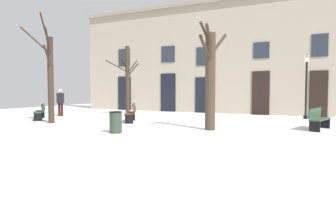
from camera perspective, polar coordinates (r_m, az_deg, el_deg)
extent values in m
plane|color=white|center=(12.83, -3.05, -4.10)|extent=(32.56, 32.56, 0.00)
cube|color=tan|center=(20.34, 8.06, 9.46)|extent=(20.35, 0.40, 7.76)
cube|color=gray|center=(20.83, 7.92, 19.50)|extent=(20.35, 0.30, 0.24)
cube|color=black|center=(22.99, -8.51, 2.29)|extent=(1.15, 0.08, 2.61)
cube|color=#262D38|center=(23.13, -8.56, 9.17)|extent=(1.03, 0.06, 1.33)
cube|color=black|center=(21.11, 0.02, 2.45)|extent=(1.16, 0.08, 2.76)
cube|color=#262D38|center=(21.26, 0.02, 9.91)|extent=(1.04, 0.06, 1.16)
cube|color=black|center=(20.08, 7.08, 1.95)|extent=(1.25, 0.08, 2.44)
cube|color=#262D38|center=(20.21, 7.13, 9.46)|extent=(1.13, 0.06, 1.24)
cube|color=black|center=(19.23, 17.68, 2.24)|extent=(1.07, 0.08, 2.75)
cube|color=#262D38|center=(19.38, 17.80, 10.17)|extent=(0.96, 0.06, 1.00)
cube|color=black|center=(19.05, 27.37, 1.96)|extent=(0.97, 0.08, 2.70)
cube|color=#262D38|center=(19.22, 27.58, 10.33)|extent=(0.87, 0.06, 1.30)
cylinder|color=#423326|center=(11.54, 8.27, 4.52)|extent=(0.40, 0.40, 3.79)
cylinder|color=#423326|center=(11.32, 7.33, 10.85)|extent=(0.31, 0.85, 0.99)
cylinder|color=#423326|center=(11.90, 9.79, 11.50)|extent=(0.58, 0.76, 0.94)
cylinder|color=#423326|center=(11.26, 7.96, 13.26)|extent=(0.27, 1.01, 0.77)
cylinder|color=#423326|center=(10.99, 8.35, 11.07)|extent=(0.52, 1.33, 0.94)
cylinder|color=#423326|center=(11.26, 7.39, 13.61)|extent=(0.17, 1.07, 0.78)
cylinder|color=#382B1E|center=(14.89, -21.99, 4.50)|extent=(0.28, 0.28, 4.06)
cylinder|color=#382B1E|center=(14.60, -22.89, 13.15)|extent=(0.62, 1.06, 1.43)
cylinder|color=#382B1E|center=(14.60, -22.47, 11.76)|extent=(0.65, 0.83, 1.00)
cylinder|color=#382B1E|center=(15.21, -24.53, 11.44)|extent=(1.14, 0.82, 1.26)
cylinder|color=#382B1E|center=(14.36, -22.55, 8.76)|extent=(0.81, 1.07, 0.93)
cylinder|color=#382B1E|center=(14.55, -22.37, 10.53)|extent=(0.69, 0.82, 0.81)
cylinder|color=#382B1E|center=(17.89, -7.94, 4.64)|extent=(0.25, 0.25, 4.21)
cylinder|color=#382B1E|center=(17.69, -7.03, 7.41)|extent=(0.80, 0.17, 0.77)
cylinder|color=#382B1E|center=(17.71, -10.00, 7.49)|extent=(0.85, 1.16, 0.70)
cylinder|color=#382B1E|center=(17.81, -6.91, 6.80)|extent=(0.74, 0.24, 0.82)
cylinder|color=#382B1E|center=(18.34, -8.61, 7.89)|extent=(0.84, 0.49, 0.89)
cylinder|color=black|center=(17.41, 25.41, 2.56)|extent=(0.10, 0.10, 3.08)
cylinder|color=black|center=(17.47, 25.30, -2.16)|extent=(0.22, 0.22, 0.20)
cube|color=beige|center=(17.49, 25.54, 8.20)|extent=(0.24, 0.24, 0.36)
cone|color=black|center=(17.51, 25.55, 8.79)|extent=(0.30, 0.30, 0.14)
cylinder|color=#2D3D2D|center=(10.84, -10.21, -3.43)|extent=(0.45, 0.45, 0.76)
torus|color=black|center=(10.80, -10.23, -1.36)|extent=(0.48, 0.48, 0.04)
cube|color=#2D4C33|center=(16.94, -23.88, -1.18)|extent=(1.55, 1.56, 0.05)
cube|color=#2D4C33|center=(16.91, -23.23, -0.40)|extent=(1.30, 1.31, 0.38)
cube|color=black|center=(17.77, -23.64, -1.68)|extent=(0.32, 0.32, 0.42)
torus|color=black|center=(17.79, -24.18, -2.11)|extent=(0.14, 0.14, 0.17)
cube|color=black|center=(16.14, -24.11, -2.14)|extent=(0.32, 0.32, 0.42)
torus|color=black|center=(16.16, -24.70, -2.61)|extent=(0.14, 0.14, 0.17)
cube|color=#51331E|center=(14.39, -7.41, -1.53)|extent=(1.10, 1.53, 0.05)
cube|color=#51331E|center=(14.36, -6.64, -0.53)|extent=(0.84, 1.39, 0.42)
cube|color=black|center=(15.10, -7.19, -2.18)|extent=(0.37, 0.24, 0.45)
torus|color=black|center=(15.13, -7.81, -2.73)|extent=(0.11, 0.16, 0.17)
cube|color=black|center=(13.72, -7.63, -2.70)|extent=(0.37, 0.24, 0.45)
torus|color=black|center=(13.75, -8.31, -3.31)|extent=(0.11, 0.16, 0.17)
cube|color=#2D4C33|center=(12.95, 27.62, -2.47)|extent=(0.85, 1.62, 0.05)
cube|color=#2D4C33|center=(12.98, 26.83, -1.41)|extent=(0.52, 1.52, 0.39)
cube|color=black|center=(12.28, 26.76, -3.73)|extent=(0.38, 0.17, 0.43)
torus|color=black|center=(12.26, 27.48, -4.39)|extent=(0.08, 0.17, 0.17)
cube|color=black|center=(13.67, 28.35, -3.11)|extent=(0.38, 0.17, 0.43)
torus|color=black|center=(13.65, 29.00, -3.70)|extent=(0.08, 0.17, 0.17)
cylinder|color=#350F0F|center=(18.70, -20.52, -0.84)|extent=(0.14, 0.14, 0.78)
cylinder|color=#350F0F|center=(18.61, -20.05, -0.85)|extent=(0.14, 0.14, 0.78)
cube|color=black|center=(18.62, -20.33, 1.28)|extent=(0.42, 0.31, 0.60)
sphere|color=beige|center=(18.62, -20.35, 2.64)|extent=(0.22, 0.22, 0.22)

